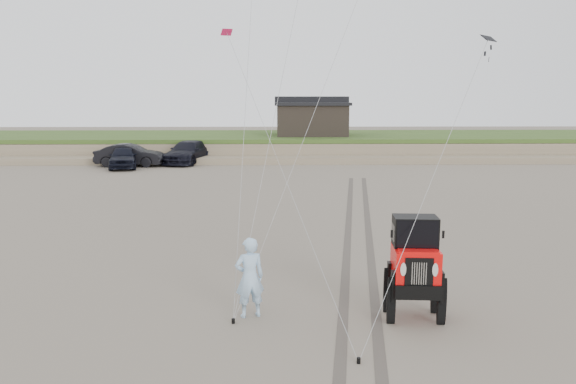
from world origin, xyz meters
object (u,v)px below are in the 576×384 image
Objects in this scene: truck_b at (130,155)px; truck_c at (188,152)px; cabin at (311,118)px; jeep at (415,279)px; man at (250,277)px; truck_a at (124,157)px.

truck_c is at bearing -63.32° from truck_b.
cabin is 1.21× the size of jeep.
cabin is at bearing -57.84° from truck_b.
cabin reaches higher than jeep.
truck_c is at bearing -95.63° from man.
truck_a is at bearing -133.36° from truck_c.
truck_c is at bearing 22.60° from truck_a.
truck_c reaches higher than truck_a.
jeep is at bearing -151.05° from truck_b.
truck_c is (4.03, 1.77, 0.03)m from truck_b.
truck_b is at bearing -142.61° from truck_c.
cabin is 11.83m from truck_c.
truck_b is (-13.93, -7.79, -2.42)m from cabin.
truck_b is 30.51m from man.
truck_a is (-14.12, -8.75, -2.44)m from cabin.
truck_b is at bearing -87.53° from man.
truck_c reaches higher than truck_b.
jeep is (10.09, -30.72, 0.13)m from truck_c.
man reaches higher than truck_c.
cabin reaches higher than truck_b.
truck_c is 2.98× the size of man.
jeep is 2.69× the size of man.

